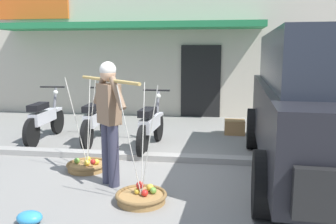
{
  "coord_description": "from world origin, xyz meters",
  "views": [
    {
      "loc": [
        0.96,
        -5.03,
        1.82
      ],
      "look_at": [
        0.15,
        0.6,
        0.85
      ],
      "focal_mm": 37.82,
      "sensor_mm": 36.0,
      "label": 1
    }
  ],
  "objects_px": {
    "motorcycle_second_in_row": "(96,120)",
    "parked_truck": "(329,101)",
    "fruit_basket_left_side": "(87,165)",
    "fruit_basket_right_side": "(142,196)",
    "motorcycle_third_in_row": "(151,126)",
    "wooden_crate": "(235,127)",
    "motorcycle_nearest_shop": "(44,119)",
    "plastic_litter_bag": "(29,218)",
    "fruit_vendor": "(109,115)"
  },
  "relations": [
    {
      "from": "motorcycle_third_in_row",
      "to": "plastic_litter_bag",
      "type": "bearing_deg",
      "value": -103.27
    },
    {
      "from": "motorcycle_nearest_shop",
      "to": "motorcycle_second_in_row",
      "type": "xyz_separation_m",
      "value": [
        1.1,
        0.01,
        0.0
      ]
    },
    {
      "from": "fruit_basket_left_side",
      "to": "wooden_crate",
      "type": "xyz_separation_m",
      "value": [
        2.37,
        2.8,
        0.08
      ]
    },
    {
      "from": "motorcycle_third_in_row",
      "to": "wooden_crate",
      "type": "height_order",
      "value": "motorcycle_third_in_row"
    },
    {
      "from": "motorcycle_third_in_row",
      "to": "fruit_vendor",
      "type": "bearing_deg",
      "value": -96.52
    },
    {
      "from": "fruit_vendor",
      "to": "fruit_basket_right_side",
      "type": "relative_size",
      "value": 1.17
    },
    {
      "from": "wooden_crate",
      "to": "plastic_litter_bag",
      "type": "bearing_deg",
      "value": -117.2
    },
    {
      "from": "fruit_basket_left_side",
      "to": "motorcycle_third_in_row",
      "type": "bearing_deg",
      "value": 60.22
    },
    {
      "from": "motorcycle_second_in_row",
      "to": "plastic_litter_bag",
      "type": "xyz_separation_m",
      "value": [
        0.46,
        -3.43,
        -0.38
      ]
    },
    {
      "from": "motorcycle_second_in_row",
      "to": "parked_truck",
      "type": "xyz_separation_m",
      "value": [
        3.99,
        -1.45,
        0.68
      ]
    },
    {
      "from": "wooden_crate",
      "to": "motorcycle_second_in_row",
      "type": "bearing_deg",
      "value": -158.0
    },
    {
      "from": "fruit_basket_right_side",
      "to": "motorcycle_third_in_row",
      "type": "bearing_deg",
      "value": 98.12
    },
    {
      "from": "fruit_basket_left_side",
      "to": "motorcycle_nearest_shop",
      "type": "distance_m",
      "value": 2.29
    },
    {
      "from": "parked_truck",
      "to": "fruit_vendor",
      "type": "bearing_deg",
      "value": -166.28
    },
    {
      "from": "fruit_basket_left_side",
      "to": "motorcycle_third_in_row",
      "type": "relative_size",
      "value": 0.8
    },
    {
      "from": "fruit_basket_left_side",
      "to": "parked_truck",
      "type": "relative_size",
      "value": 0.3
    },
    {
      "from": "fruit_basket_right_side",
      "to": "motorcycle_third_in_row",
      "type": "distance_m",
      "value": 2.42
    },
    {
      "from": "fruit_vendor",
      "to": "fruit_basket_left_side",
      "type": "height_order",
      "value": "fruit_vendor"
    },
    {
      "from": "fruit_basket_right_side",
      "to": "parked_truck",
      "type": "relative_size",
      "value": 0.3
    },
    {
      "from": "motorcycle_third_in_row",
      "to": "motorcycle_second_in_row",
      "type": "bearing_deg",
      "value": 163.98
    },
    {
      "from": "motorcycle_second_in_row",
      "to": "motorcycle_third_in_row",
      "type": "bearing_deg",
      "value": -16.02
    },
    {
      "from": "motorcycle_nearest_shop",
      "to": "motorcycle_second_in_row",
      "type": "distance_m",
      "value": 1.1
    },
    {
      "from": "fruit_vendor",
      "to": "motorcycle_third_in_row",
      "type": "distance_m",
      "value": 1.93
    },
    {
      "from": "parked_truck",
      "to": "fruit_basket_right_side",
      "type": "bearing_deg",
      "value": -152.93
    },
    {
      "from": "fruit_basket_left_side",
      "to": "motorcycle_third_in_row",
      "type": "xyz_separation_m",
      "value": [
        0.76,
        1.32,
        0.38
      ]
    },
    {
      "from": "fruit_vendor",
      "to": "motorcycle_nearest_shop",
      "type": "height_order",
      "value": "fruit_vendor"
    },
    {
      "from": "fruit_vendor",
      "to": "motorcycle_nearest_shop",
      "type": "bearing_deg",
      "value": 133.73
    },
    {
      "from": "motorcycle_third_in_row",
      "to": "wooden_crate",
      "type": "bearing_deg",
      "value": 42.38
    },
    {
      "from": "motorcycle_nearest_shop",
      "to": "fruit_vendor",
      "type": "bearing_deg",
      "value": -46.27
    },
    {
      "from": "parked_truck",
      "to": "motorcycle_third_in_row",
      "type": "bearing_deg",
      "value": 158.34
    },
    {
      "from": "wooden_crate",
      "to": "parked_truck",
      "type": "bearing_deg",
      "value": -65.44
    },
    {
      "from": "fruit_basket_right_side",
      "to": "motorcycle_third_in_row",
      "type": "relative_size",
      "value": 0.8
    },
    {
      "from": "fruit_basket_right_side",
      "to": "plastic_litter_bag",
      "type": "bearing_deg",
      "value": -146.05
    },
    {
      "from": "plastic_litter_bag",
      "to": "wooden_crate",
      "type": "relative_size",
      "value": 0.64
    },
    {
      "from": "motorcycle_nearest_shop",
      "to": "fruit_basket_right_side",
      "type": "bearing_deg",
      "value": -45.74
    },
    {
      "from": "plastic_litter_bag",
      "to": "wooden_crate",
      "type": "bearing_deg",
      "value": 62.8
    },
    {
      "from": "fruit_vendor",
      "to": "wooden_crate",
      "type": "xyz_separation_m",
      "value": [
        1.83,
        3.32,
        -0.82
      ]
    },
    {
      "from": "fruit_basket_left_side",
      "to": "fruit_basket_right_side",
      "type": "relative_size",
      "value": 1.0
    },
    {
      "from": "fruit_vendor",
      "to": "parked_truck",
      "type": "height_order",
      "value": "parked_truck"
    },
    {
      "from": "fruit_vendor",
      "to": "fruit_basket_left_side",
      "type": "xyz_separation_m",
      "value": [
        -0.54,
        0.53,
        -0.9
      ]
    },
    {
      "from": "fruit_basket_left_side",
      "to": "fruit_vendor",
      "type": "bearing_deg",
      "value": -44.02
    },
    {
      "from": "parked_truck",
      "to": "plastic_litter_bag",
      "type": "relative_size",
      "value": 17.49
    },
    {
      "from": "fruit_vendor",
      "to": "motorcycle_second_in_row",
      "type": "distance_m",
      "value": 2.46
    },
    {
      "from": "motorcycle_nearest_shop",
      "to": "parked_truck",
      "type": "distance_m",
      "value": 5.34
    },
    {
      "from": "motorcycle_nearest_shop",
      "to": "plastic_litter_bag",
      "type": "xyz_separation_m",
      "value": [
        1.56,
        -3.42,
        -0.38
      ]
    },
    {
      "from": "fruit_vendor",
      "to": "parked_truck",
      "type": "distance_m",
      "value": 3.1
    },
    {
      "from": "motorcycle_nearest_shop",
      "to": "wooden_crate",
      "type": "xyz_separation_m",
      "value": [
        3.91,
        1.15,
        -0.29
      ]
    },
    {
      "from": "fruit_vendor",
      "to": "wooden_crate",
      "type": "height_order",
      "value": "fruit_vendor"
    },
    {
      "from": "fruit_basket_right_side",
      "to": "motorcycle_third_in_row",
      "type": "xyz_separation_m",
      "value": [
        -0.34,
        2.37,
        0.38
      ]
    },
    {
      "from": "motorcycle_third_in_row",
      "to": "plastic_litter_bag",
      "type": "height_order",
      "value": "motorcycle_third_in_row"
    }
  ]
}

